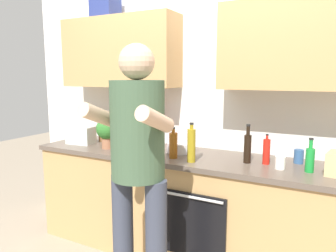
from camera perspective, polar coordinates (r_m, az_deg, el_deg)
back_wall_unit at (r=2.86m, az=6.03°, el=7.72°), size 4.00×0.38×2.50m
counter at (r=2.82m, az=3.65°, el=-14.08°), size 2.84×0.67×0.90m
person_standing at (r=2.03m, az=-5.44°, el=-5.83°), size 0.49×0.45×1.75m
bottle_oil at (r=2.45m, az=4.19°, el=-3.37°), size 0.06×0.06×0.31m
bottle_soy at (r=2.49m, az=13.99°, el=-3.70°), size 0.05×0.05×0.30m
bottle_hotsauce at (r=2.50m, az=17.13°, el=-4.34°), size 0.05×0.05×0.23m
bottle_soda at (r=2.40m, az=23.97°, el=-5.42°), size 0.06×0.06×0.24m
bottle_syrup at (r=2.56m, az=0.96°, el=-3.41°), size 0.07×0.07×0.25m
cup_tea at (r=2.62m, az=22.27°, el=-5.04°), size 0.07×0.07×0.11m
cup_coffee at (r=2.41m, az=19.36°, el=-6.18°), size 0.07×0.07×0.09m
mixing_bowl at (r=2.78m, az=2.20°, el=-3.80°), size 0.24×0.24×0.08m
knife_block at (r=3.29m, az=-10.84°, el=-0.82°), size 0.10×0.14×0.27m
potted_herb at (r=2.95m, az=-10.77°, el=-0.76°), size 0.20×0.20×0.28m
grocery_bag_crisps at (r=2.94m, az=-5.17°, el=-1.64°), size 0.19×0.18×0.24m
grocery_bag_produce at (r=3.22m, az=-15.26°, el=-1.58°), size 0.27×0.18×0.17m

